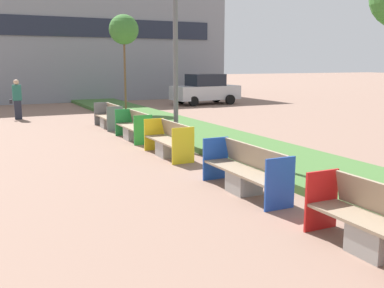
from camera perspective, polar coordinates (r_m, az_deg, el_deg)
planter_grass_strip at (r=12.11m, az=10.15°, el=-1.64°), size 2.80×120.00×0.18m
building_backdrop at (r=34.33m, az=-12.97°, el=13.02°), size 18.32×7.72×8.67m
bench_red_frame at (r=6.62m, az=22.49°, el=-9.88°), size 0.65×2.15×0.94m
bench_blue_frame at (r=9.01m, az=6.82°, el=-3.81°), size 0.65×2.38×0.94m
bench_yellow_frame at (r=12.41m, az=-2.95°, el=0.11°), size 0.65×2.09×0.94m
bench_green_frame at (r=15.20m, az=-7.37°, el=1.92°), size 0.65×2.09×0.94m
bench_grey_frame at (r=18.15m, az=-10.50°, el=3.18°), size 0.65×1.99×0.94m
street_lamp_post at (r=13.40m, az=-2.15°, el=17.66°), size 0.24×0.44×7.79m
sapling_tree_far at (r=22.43m, az=-8.65°, el=14.11°), size 1.42×1.42×4.83m
pedestrian_walking at (r=21.96m, az=-21.33°, el=5.34°), size 0.53×0.24×1.81m
parked_car_distant at (r=28.04m, az=1.72°, el=6.94°), size 4.33×2.09×1.86m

